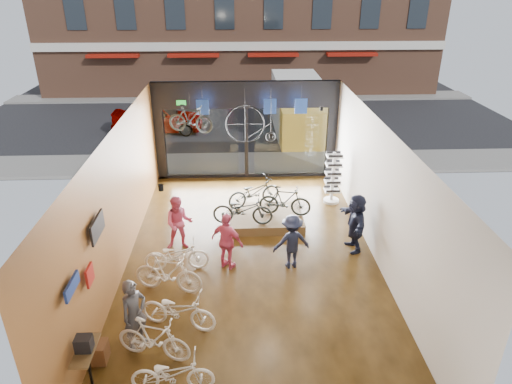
{
  "coord_description": "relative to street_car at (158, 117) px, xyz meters",
  "views": [
    {
      "loc": [
        -0.34,
        -10.86,
        7.28
      ],
      "look_at": [
        0.18,
        1.4,
        1.46
      ],
      "focal_mm": 32.0,
      "sensor_mm": 36.0,
      "label": 1
    }
  ],
  "objects": [
    {
      "name": "jersey_mid",
      "position": [
        5.24,
        -6.8,
        2.28
      ],
      "size": [
        0.45,
        0.03,
        0.55
      ],
      "primitive_type": "cube",
      "color": "#1E3F99",
      "rests_on": "ceiling"
    },
    {
      "name": "wall_left",
      "position": [
        0.87,
        -12.0,
        1.13
      ],
      "size": [
        0.04,
        12.0,
        3.8
      ],
      "primitive_type": "cube",
      "color": "#9C6131",
      "rests_on": "ground"
    },
    {
      "name": "display_platform",
      "position": [
        4.91,
        -9.84,
        -0.62
      ],
      "size": [
        2.4,
        1.8,
        0.3
      ],
      "primitive_type": "cube",
      "color": "#473218",
      "rests_on": "ground_plane"
    },
    {
      "name": "jersey_right",
      "position": [
        6.36,
        -6.8,
        2.28
      ],
      "size": [
        0.45,
        0.03,
        0.55
      ],
      "primitive_type": "cube",
      "color": "#1E3F99",
      "rests_on": "ceiling"
    },
    {
      "name": "jersey_left",
      "position": [
        2.82,
        -6.8,
        2.28
      ],
      "size": [
        0.45,
        0.03,
        0.55
      ],
      "primitive_type": "cube",
      "color": "#1E3F99",
      "rests_on": "ceiling"
    },
    {
      "name": "display_bike_mid",
      "position": [
        5.53,
        -9.9,
        0.03
      ],
      "size": [
        1.73,
        0.79,
        1.0
      ],
      "primitive_type": "imported",
      "rotation": [
        0.0,
        0.0,
        1.37
      ],
      "color": "#212724",
      "rests_on": "display_platform"
    },
    {
      "name": "street_car",
      "position": [
        0.0,
        0.0,
        0.0
      ],
      "size": [
        4.53,
        1.82,
        1.54
      ],
      "primitive_type": "imported",
      "rotation": [
        0.0,
        0.0,
        1.57
      ],
      "color": "gray",
      "rests_on": "street_road"
    },
    {
      "name": "ground_plane",
      "position": [
        4.39,
        -12.0,
        -0.79
      ],
      "size": [
        7.0,
        12.0,
        0.04
      ],
      "primitive_type": "cube",
      "color": "black",
      "rests_on": "ground"
    },
    {
      "name": "box_truck",
      "position": [
        7.12,
        -1.0,
        0.57
      ],
      "size": [
        2.28,
        6.84,
        2.69
      ],
      "primitive_type": null,
      "color": "silver",
      "rests_on": "street_road"
    },
    {
      "name": "customer_5",
      "position": [
        7.39,
        -11.54,
        0.11
      ],
      "size": [
        0.65,
        1.67,
        1.76
      ],
      "primitive_type": "imported",
      "rotation": [
        0.0,
        0.0,
        4.79
      ],
      "color": "#161C33",
      "rests_on": "ground_plane"
    },
    {
      "name": "customer_1",
      "position": [
        2.32,
        -11.28,
        0.06
      ],
      "size": [
        0.84,
        0.68,
        1.67
      ],
      "primitive_type": "imported",
      "rotation": [
        0.0,
        0.0,
        0.06
      ],
      "color": "#CC4C72",
      "rests_on": "ground_plane"
    },
    {
      "name": "penny_farthing",
      "position": [
        4.61,
        -7.28,
        1.73
      ],
      "size": [
        1.73,
        0.06,
        1.38
      ],
      "primitive_type": null,
      "color": "black",
      "rests_on": "ceiling"
    },
    {
      "name": "exit_sign",
      "position": [
        1.99,
        -6.12,
        2.28
      ],
      "size": [
        0.35,
        0.06,
        0.18
      ],
      "primitive_type": "cube",
      "color": "#198C26",
      "rests_on": "storefront"
    },
    {
      "name": "storefront",
      "position": [
        4.39,
        -6.0,
        1.13
      ],
      "size": [
        7.0,
        0.26,
        3.8
      ],
      "primitive_type": null,
      "color": "black",
      "rests_on": "ground"
    },
    {
      "name": "street_road",
      "position": [
        4.39,
        3.0,
        -0.78
      ],
      "size": [
        30.0,
        18.0,
        0.02
      ],
      "primitive_type": "cube",
      "color": "black",
      "rests_on": "ground"
    },
    {
      "name": "wall_merch",
      "position": [
        1.01,
        -15.5,
        0.53
      ],
      "size": [
        0.4,
        2.4,
        2.6
      ],
      "primitive_type": null,
      "color": "navy",
      "rests_on": "wall_left"
    },
    {
      "name": "sidewalk_near",
      "position": [
        4.39,
        -4.8,
        -0.71
      ],
      "size": [
        30.0,
        2.4,
        0.12
      ],
      "primitive_type": "cube",
      "color": "slate",
      "rests_on": "ground"
    },
    {
      "name": "display_bike_left",
      "position": [
        4.17,
        -10.43,
        0.01
      ],
      "size": [
        1.91,
        0.83,
        0.97
      ],
      "primitive_type": "imported",
      "rotation": [
        0.0,
        0.0,
        1.47
      ],
      "color": "#212724",
      "rests_on": "display_platform"
    },
    {
      "name": "floor_bike_3",
      "position": [
        2.25,
        -13.31,
        -0.24
      ],
      "size": [
        1.85,
        0.93,
        1.07
      ],
      "primitive_type": "imported",
      "rotation": [
        0.0,
        0.0,
        1.32
      ],
      "color": "silver",
      "rests_on": "ground_plane"
    },
    {
      "name": "wall_right",
      "position": [
        7.91,
        -12.0,
        1.13
      ],
      "size": [
        0.04,
        12.0,
        3.8
      ],
      "primitive_type": "cube",
      "color": "beige",
      "rests_on": "ground"
    },
    {
      "name": "sidewalk_far",
      "position": [
        4.39,
        7.0,
        -0.71
      ],
      "size": [
        30.0,
        2.0,
        0.12
      ],
      "primitive_type": "cube",
      "color": "slate",
      "rests_on": "ground"
    },
    {
      "name": "floor_bike_1",
      "position": [
        2.24,
        -15.56,
        -0.28
      ],
      "size": [
        1.69,
        0.91,
        0.98
      ],
      "primitive_type": "imported",
      "rotation": [
        0.0,
        0.0,
        1.28
      ],
      "color": "silver",
      "rests_on": "ground_plane"
    },
    {
      "name": "customer_3",
      "position": [
        5.47,
        -12.35,
        0.02
      ],
      "size": [
        1.1,
        0.75,
        1.58
      ],
      "primitive_type": "imported",
      "rotation": [
        0.0,
        0.0,
        3.32
      ],
      "color": "#161C33",
      "rests_on": "ground_plane"
    },
    {
      "name": "display_bike_right",
      "position": [
        4.57,
        -9.18,
        0.01
      ],
      "size": [
        1.95,
        1.32,
        0.97
      ],
      "primitive_type": "imported",
      "rotation": [
        0.0,
        0.0,
        1.98
      ],
      "color": "#212724",
      "rests_on": "display_platform"
    },
    {
      "name": "hung_bike",
      "position": [
        2.47,
        -7.8,
        2.15
      ],
      "size": [
        1.64,
        0.89,
        0.95
      ],
      "primitive_type": "imported",
      "rotation": [
        0.0,
        0.0,
        1.27
      ],
      "color": "#212724",
      "rests_on": "ceiling"
    },
    {
      "name": "customer_0",
      "position": [
        1.81,
        -15.16,
        0.05
      ],
      "size": [
        0.7,
        0.71,
        1.64
      ],
      "primitive_type": "imported",
      "rotation": [
        0.0,
        0.0,
        0.82
      ],
      "color": "#3F3F44",
      "rests_on": "ground_plane"
    },
    {
      "name": "ceiling",
      "position": [
        4.39,
        -12.0,
        3.05
      ],
      "size": [
        7.0,
        12.0,
        0.04
      ],
      "primitive_type": "cube",
      "color": "black",
      "rests_on": "ground"
    },
    {
      "name": "wall_back",
      "position": [
        4.39,
        -18.02,
        1.13
      ],
      "size": [
        7.0,
        0.04,
        3.8
      ],
      "primitive_type": "cube",
      "color": "beige",
      "rests_on": "ground"
    },
    {
      "name": "floor_bike_2",
      "position": [
        2.64,
        -14.65,
        -0.3
      ],
      "size": [
        1.88,
        1.1,
        0.94
      ],
      "primitive_type": "imported",
      "rotation": [
        0.0,
        0.0,
        1.28
      ],
      "color": "silver",
      "rests_on": "ground_plane"
    },
    {
      "name": "floor_bike_0",
      "position": [
        2.73,
        -16.43,
        -0.35
      ],
      "size": [
        1.62,
        0.58,
        0.85
      ],
      "primitive_type": "imported",
      "rotation": [
        0.0,
        0.0,
        1.56
      ],
      "color": "silver",
      "rests_on": "ground_plane"
    },
    {
      "name": "sunglasses_rack",
      "position": [
        7.34,
        -8.45,
        0.16
      ],
      "size": [
        0.67,
        0.61,
        1.87
      ],
      "primitive_type": null,
      "rotation": [
        0.0,
        0.0,
        0.33
      ],
      "color": "white",
      "rests_on": "ground_plane"
    },
    {
      "name": "customer_2",
      "position": [
        3.73,
        -12.34,
        0.05
      ],
      "size": [
        1.04,
        0.85,
        1.65
      ],
      "primitive_type": "imported",
      "rotation": [
        0.0,
        0.0,
        2.59
      ],
      "color": "#CC4C72",
      "rests_on": "ground_plane"
    },
    {
      "name": "floor_bike_4",
      "position": [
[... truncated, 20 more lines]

